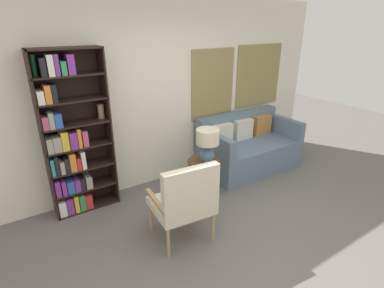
{
  "coord_description": "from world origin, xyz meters",
  "views": [
    {
      "loc": [
        -1.83,
        -1.87,
        2.35
      ],
      "look_at": [
        0.11,
        1.1,
        0.9
      ],
      "focal_mm": 28.0,
      "sensor_mm": 36.0,
      "label": 1
    }
  ],
  "objects_px": {
    "armchair": "(186,199)",
    "table_lamp": "(208,142)",
    "bookshelf": "(71,142)",
    "couch": "(247,148)",
    "side_table": "(204,166)"
  },
  "relations": [
    {
      "from": "table_lamp",
      "to": "bookshelf",
      "type": "bearing_deg",
      "value": 155.24
    },
    {
      "from": "armchair",
      "to": "bookshelf",
      "type": "bearing_deg",
      "value": 122.2
    },
    {
      "from": "armchair",
      "to": "table_lamp",
      "type": "height_order",
      "value": "table_lamp"
    },
    {
      "from": "bookshelf",
      "to": "couch",
      "type": "bearing_deg",
      "value": -5.7
    },
    {
      "from": "couch",
      "to": "table_lamp",
      "type": "distance_m",
      "value": 1.36
    },
    {
      "from": "armchair",
      "to": "couch",
      "type": "bearing_deg",
      "value": 29.11
    },
    {
      "from": "bookshelf",
      "to": "side_table",
      "type": "bearing_deg",
      "value": -23.13
    },
    {
      "from": "bookshelf",
      "to": "armchair",
      "type": "bearing_deg",
      "value": -57.8
    },
    {
      "from": "bookshelf",
      "to": "couch",
      "type": "relative_size",
      "value": 1.27
    },
    {
      "from": "bookshelf",
      "to": "armchair",
      "type": "distance_m",
      "value": 1.63
    },
    {
      "from": "armchair",
      "to": "table_lamp",
      "type": "xyz_separation_m",
      "value": [
        0.73,
        0.61,
        0.3
      ]
    },
    {
      "from": "bookshelf",
      "to": "side_table",
      "type": "height_order",
      "value": "bookshelf"
    },
    {
      "from": "couch",
      "to": "side_table",
      "type": "distance_m",
      "value": 1.26
    },
    {
      "from": "table_lamp",
      "to": "side_table",
      "type": "bearing_deg",
      "value": 96.57
    },
    {
      "from": "armchair",
      "to": "table_lamp",
      "type": "distance_m",
      "value": 1.0
    }
  ]
}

